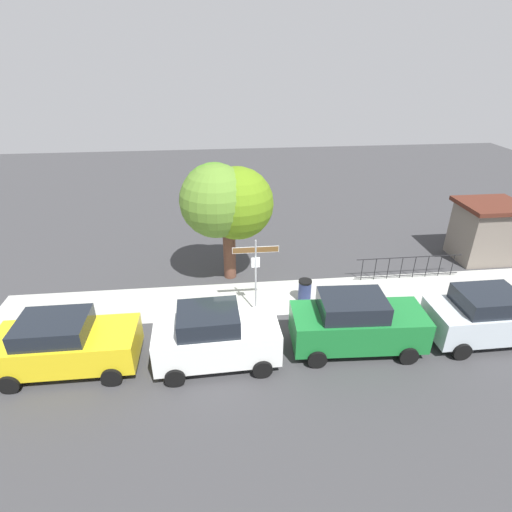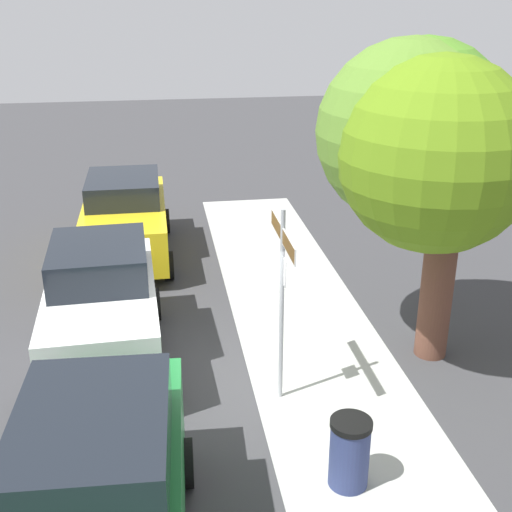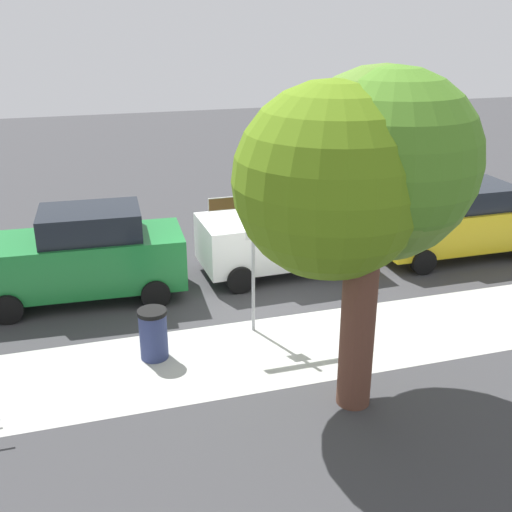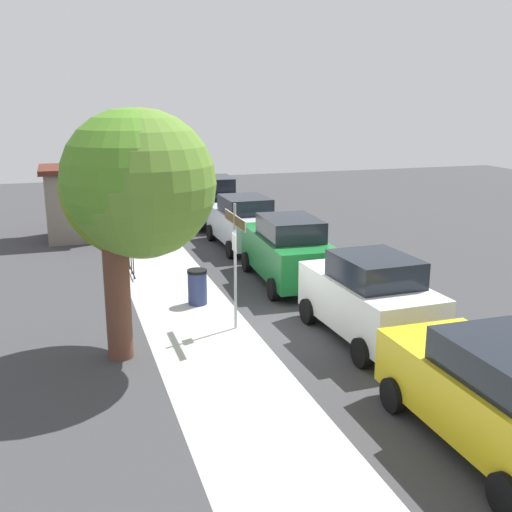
{
  "view_description": "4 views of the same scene",
  "coord_description": "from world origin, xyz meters",
  "px_view_note": "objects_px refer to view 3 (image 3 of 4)",
  "views": [
    {
      "loc": [
        -1.02,
        -12.83,
        9.34
      ],
      "look_at": [
        0.46,
        1.26,
        2.03
      ],
      "focal_mm": 28.16,
      "sensor_mm": 36.0,
      "label": 1
    },
    {
      "loc": [
        9.0,
        -1.35,
        6.04
      ],
      "look_at": [
        -0.26,
        0.11,
        2.18
      ],
      "focal_mm": 45.95,
      "sensor_mm": 36.0,
      "label": 2
    },
    {
      "loc": [
        3.51,
        11.14,
        6.04
      ],
      "look_at": [
        0.32,
        0.46,
        1.64
      ],
      "focal_mm": 43.29,
      "sensor_mm": 36.0,
      "label": 3
    },
    {
      "loc": [
        -13.31,
        4.25,
        5.55
      ],
      "look_at": [
        0.74,
        -0.25,
        1.7
      ],
      "focal_mm": 42.83,
      "sensor_mm": 36.0,
      "label": 4
    }
  ],
  "objects_px": {
    "shade_tree": "(365,171)",
    "car_yellow": "(459,220)",
    "car_white": "(284,232)",
    "car_green": "(83,255)",
    "trash_bin": "(153,334)",
    "street_sign": "(253,229)"
  },
  "relations": [
    {
      "from": "car_green",
      "to": "trash_bin",
      "type": "distance_m",
      "value": 3.3
    },
    {
      "from": "car_green",
      "to": "trash_bin",
      "type": "height_order",
      "value": "car_green"
    },
    {
      "from": "shade_tree",
      "to": "car_yellow",
      "type": "distance_m",
      "value": 7.83
    },
    {
      "from": "street_sign",
      "to": "trash_bin",
      "type": "height_order",
      "value": "street_sign"
    },
    {
      "from": "shade_tree",
      "to": "car_yellow",
      "type": "xyz_separation_m",
      "value": [
        -5.35,
        -4.96,
        -2.85
      ]
    },
    {
      "from": "car_white",
      "to": "car_green",
      "type": "xyz_separation_m",
      "value": [
        4.79,
        0.22,
        0.01
      ]
    },
    {
      "from": "car_yellow",
      "to": "street_sign",
      "type": "bearing_deg",
      "value": 21.83
    },
    {
      "from": "trash_bin",
      "to": "car_white",
      "type": "bearing_deg",
      "value": -138.31
    },
    {
      "from": "car_yellow",
      "to": "car_white",
      "type": "xyz_separation_m",
      "value": [
        4.81,
        -0.25,
        0.07
      ]
    },
    {
      "from": "street_sign",
      "to": "car_green",
      "type": "height_order",
      "value": "street_sign"
    },
    {
      "from": "car_white",
      "to": "trash_bin",
      "type": "relative_size",
      "value": 4.17
    },
    {
      "from": "shade_tree",
      "to": "car_yellow",
      "type": "height_order",
      "value": "shade_tree"
    },
    {
      "from": "shade_tree",
      "to": "car_white",
      "type": "height_order",
      "value": "shade_tree"
    },
    {
      "from": "street_sign",
      "to": "car_green",
      "type": "distance_m",
      "value": 4.25
    },
    {
      "from": "street_sign",
      "to": "shade_tree",
      "type": "bearing_deg",
      "value": 113.67
    },
    {
      "from": "shade_tree",
      "to": "trash_bin",
      "type": "bearing_deg",
      "value": -31.44
    },
    {
      "from": "car_yellow",
      "to": "car_green",
      "type": "xyz_separation_m",
      "value": [
        9.6,
        -0.02,
        0.07
      ]
    },
    {
      "from": "street_sign",
      "to": "car_white",
      "type": "bearing_deg",
      "value": -119.93
    },
    {
      "from": "car_yellow",
      "to": "car_white",
      "type": "distance_m",
      "value": 4.81
    },
    {
      "from": "car_yellow",
      "to": "car_white",
      "type": "relative_size",
      "value": 1.09
    },
    {
      "from": "street_sign",
      "to": "car_white",
      "type": "height_order",
      "value": "street_sign"
    },
    {
      "from": "trash_bin",
      "to": "shade_tree",
      "type": "bearing_deg",
      "value": 148.56
    }
  ]
}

